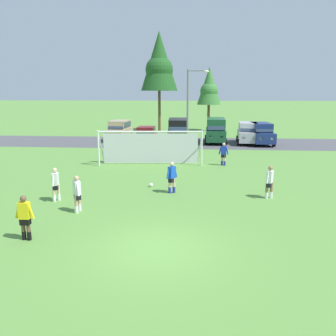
# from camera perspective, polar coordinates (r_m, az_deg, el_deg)

# --- Properties ---
(ground_plane) EXTENTS (400.00, 400.00, 0.00)m
(ground_plane) POSITION_cam_1_polar(r_m,az_deg,el_deg) (26.19, 1.82, 1.09)
(ground_plane) COLOR #598C3D
(parking_lot_strip) EXTENTS (52.00, 8.40, 0.01)m
(parking_lot_strip) POSITION_cam_1_polar(r_m,az_deg,el_deg) (36.15, 2.64, 4.23)
(parking_lot_strip) COLOR #4C4C51
(parking_lot_strip) RESTS_ON ground
(soccer_ball) EXTENTS (0.22, 0.22, 0.22)m
(soccer_ball) POSITION_cam_1_polar(r_m,az_deg,el_deg) (19.16, -2.83, -2.82)
(soccer_ball) COLOR white
(soccer_ball) RESTS_ON ground
(soccer_goal) EXTENTS (7.56, 2.61, 2.57)m
(soccer_goal) POSITION_cam_1_polar(r_m,az_deg,el_deg) (25.24, -2.89, 3.62)
(soccer_goal) COLOR white
(soccer_goal) RESTS_ON ground
(referee) EXTENTS (0.74, 0.26, 1.64)m
(referee) POSITION_cam_1_polar(r_m,az_deg,el_deg) (13.21, -22.61, -7.64)
(referee) COLOR brown
(referee) RESTS_ON ground
(player_striker_near) EXTENTS (0.49, 0.65, 1.64)m
(player_striker_near) POSITION_cam_1_polar(r_m,az_deg,el_deg) (17.65, 16.47, -2.26)
(player_striker_near) COLOR #936B4C
(player_striker_near) RESTS_ON ground
(player_midfield_center) EXTENTS (0.29, 0.74, 1.64)m
(player_midfield_center) POSITION_cam_1_polar(r_m,az_deg,el_deg) (17.36, -18.10, -2.61)
(player_midfield_center) COLOR beige
(player_midfield_center) RESTS_ON ground
(player_defender_far) EXTENTS (0.45, 0.68, 1.64)m
(player_defender_far) POSITION_cam_1_polar(r_m,az_deg,el_deg) (15.50, -14.80, -4.18)
(player_defender_far) COLOR tan
(player_defender_far) RESTS_ON ground
(player_winger_left) EXTENTS (0.56, 0.60, 1.64)m
(player_winger_left) POSITION_cam_1_polar(r_m,az_deg,el_deg) (17.83, 0.64, -1.59)
(player_winger_left) COLOR beige
(player_winger_left) RESTS_ON ground
(player_winger_right) EXTENTS (0.72, 0.29, 1.64)m
(player_winger_right) POSITION_cam_1_polar(r_m,az_deg,el_deg) (24.95, 9.18, 2.29)
(player_winger_right) COLOR beige
(player_winger_right) RESTS_ON ground
(parked_car_slot_far_left) EXTENTS (2.39, 4.73, 2.16)m
(parked_car_slot_far_left) POSITION_cam_1_polar(r_m,az_deg,el_deg) (38.06, -8.03, 6.21)
(parked_car_slot_far_left) COLOR tan
(parked_car_slot_far_left) RESTS_ON ground
(parked_car_slot_left) EXTENTS (2.06, 4.21, 1.72)m
(parked_car_slot_left) POSITION_cam_1_polar(r_m,az_deg,el_deg) (35.44, -3.65, 5.47)
(parked_car_slot_left) COLOR maroon
(parked_car_slot_left) RESTS_ON ground
(parked_car_slot_center_left) EXTENTS (2.39, 4.90, 2.52)m
(parked_car_slot_center_left) POSITION_cam_1_polar(r_m,az_deg,el_deg) (35.16, 1.64, 6.20)
(parked_car_slot_center_left) COLOR black
(parked_car_slot_center_left) RESTS_ON ground
(parked_car_slot_center) EXTENTS (2.30, 4.85, 2.52)m
(parked_car_slot_center) POSITION_cam_1_polar(r_m,az_deg,el_deg) (36.30, 7.90, 6.28)
(parked_car_slot_center) COLOR #194C2D
(parked_car_slot_center) RESTS_ON ground
(parked_car_slot_center_right) EXTENTS (2.39, 4.73, 2.16)m
(parked_car_slot_center_right) POSITION_cam_1_polar(r_m,az_deg,el_deg) (36.25, 13.07, 5.71)
(parked_car_slot_center_right) COLOR #B2B2BC
(parked_car_slot_center_right) RESTS_ON ground
(parked_car_slot_right) EXTENTS (2.34, 4.70, 2.16)m
(parked_car_slot_right) POSITION_cam_1_polar(r_m,az_deg,el_deg) (36.02, 15.13, 5.56)
(parked_car_slot_right) COLOR navy
(parked_car_slot_right) RESTS_ON ground
(tree_left_edge) EXTENTS (4.84, 4.84, 12.90)m
(tree_left_edge) POSITION_cam_1_polar(r_m,az_deg,el_deg) (46.97, -1.47, 16.96)
(tree_left_edge) COLOR brown
(tree_left_edge) RESTS_ON ground
(tree_mid_left) EXTENTS (3.19, 3.19, 8.51)m
(tree_mid_left) POSITION_cam_1_polar(r_m,az_deg,el_deg) (47.55, 6.84, 13.17)
(tree_mid_left) COLOR brown
(tree_mid_left) RESTS_ON ground
(street_lamp) EXTENTS (2.00, 0.32, 7.11)m
(street_lamp) POSITION_cam_1_polar(r_m,az_deg,el_deg) (31.38, 3.62, 9.74)
(street_lamp) COLOR slate
(street_lamp) RESTS_ON ground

